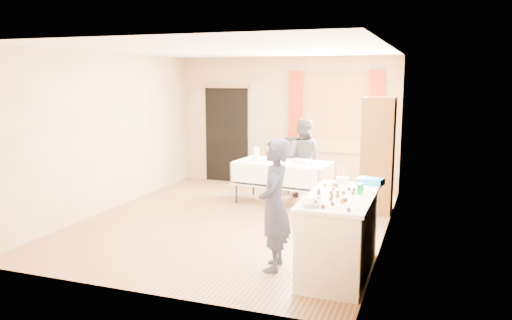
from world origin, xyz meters
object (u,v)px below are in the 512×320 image
at_px(counter, 339,235).
at_px(woman, 303,158).
at_px(cabinet, 378,155).
at_px(chair, 296,176).
at_px(party_table, 282,179).
at_px(girl, 274,205).

height_order(counter, woman, woman).
bearing_deg(cabinet, chair, 149.96).
height_order(cabinet, party_table, cabinet).
relative_size(cabinet, chair, 1.80).
xyz_separation_m(counter, party_table, (-1.51, 2.80, -0.01)).
bearing_deg(counter, girl, -170.28).
distance_m(chair, woman, 0.56).
height_order(party_table, woman, woman).
height_order(cabinet, girl, cabinet).
bearing_deg(cabinet, party_table, -178.40).
distance_m(cabinet, party_table, 1.69).
xyz_separation_m(chair, woman, (0.20, -0.32, 0.41)).
height_order(girl, woman, girl).
xyz_separation_m(girl, woman, (-0.59, 3.58, -0.04)).
height_order(cabinet, chair, cabinet).
bearing_deg(party_table, girl, -68.61).
relative_size(cabinet, counter, 1.23).
relative_size(cabinet, girl, 1.24).
distance_m(counter, chair, 4.08).
bearing_deg(woman, chair, -52.52).
bearing_deg(girl, woman, 179.03).
height_order(counter, chair, chair).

